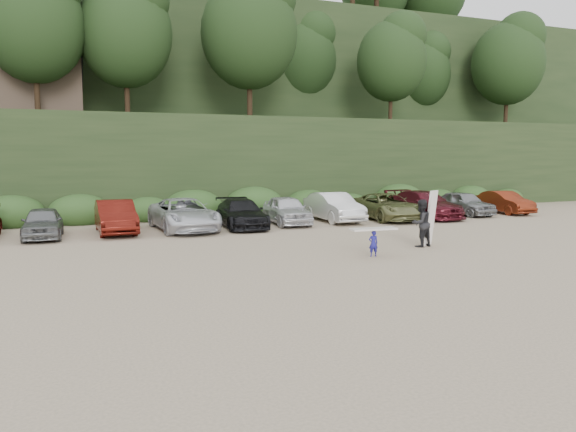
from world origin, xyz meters
name	(u,v)px	position (x,y,z in m)	size (l,w,h in m)	color
ground	(357,259)	(0.00, 0.00, 0.00)	(120.00, 120.00, 0.00)	tan
hillside_backdrop	(163,72)	(-0.26, 35.93, 11.22)	(90.00, 41.50, 28.00)	black
parked_cars	(199,214)	(-3.28, 9.97, 0.76)	(39.81, 5.92, 1.62)	#A2A2A6
child_surfer	(373,237)	(0.85, 0.30, 0.71)	(1.77, 0.61, 1.05)	navy
adult_surfer	(422,223)	(3.78, 1.46, 0.97)	(1.43, 0.89, 2.25)	black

